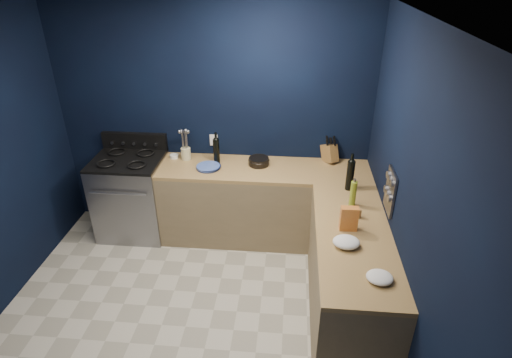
# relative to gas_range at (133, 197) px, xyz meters

# --- Properties ---
(floor) EXTENTS (3.50, 3.50, 0.02)m
(floor) POSITION_rel_gas_range_xyz_m (0.93, -1.42, -0.47)
(floor) COLOR #BBB5A4
(floor) RESTS_ON ground
(ceiling) EXTENTS (3.50, 3.50, 0.02)m
(ceiling) POSITION_rel_gas_range_xyz_m (0.93, -1.42, 2.15)
(ceiling) COLOR silver
(ceiling) RESTS_ON ground
(wall_back) EXTENTS (3.50, 0.02, 2.60)m
(wall_back) POSITION_rel_gas_range_xyz_m (0.93, 0.34, 0.84)
(wall_back) COLOR black
(wall_back) RESTS_ON ground
(wall_right) EXTENTS (0.02, 3.50, 2.60)m
(wall_right) POSITION_rel_gas_range_xyz_m (2.69, -1.42, 0.84)
(wall_right) COLOR black
(wall_right) RESTS_ON ground
(cab_back) EXTENTS (2.30, 0.63, 0.86)m
(cab_back) POSITION_rel_gas_range_xyz_m (1.53, 0.02, -0.03)
(cab_back) COLOR olive
(cab_back) RESTS_ON floor
(top_back) EXTENTS (2.30, 0.63, 0.04)m
(top_back) POSITION_rel_gas_range_xyz_m (1.53, 0.02, 0.42)
(top_back) COLOR brown
(top_back) RESTS_ON cab_back
(cab_right) EXTENTS (0.63, 1.67, 0.86)m
(cab_right) POSITION_rel_gas_range_xyz_m (2.37, -1.13, -0.03)
(cab_right) COLOR olive
(cab_right) RESTS_ON floor
(top_right) EXTENTS (0.63, 1.67, 0.04)m
(top_right) POSITION_rel_gas_range_xyz_m (2.37, -1.13, 0.42)
(top_right) COLOR brown
(top_right) RESTS_ON cab_right
(gas_range) EXTENTS (0.76, 0.66, 0.92)m
(gas_range) POSITION_rel_gas_range_xyz_m (0.00, 0.00, 0.00)
(gas_range) COLOR gray
(gas_range) RESTS_ON floor
(oven_door) EXTENTS (0.59, 0.02, 0.42)m
(oven_door) POSITION_rel_gas_range_xyz_m (0.00, -0.32, -0.01)
(oven_door) COLOR black
(oven_door) RESTS_ON gas_range
(cooktop) EXTENTS (0.76, 0.66, 0.03)m
(cooktop) POSITION_rel_gas_range_xyz_m (0.00, 0.00, 0.48)
(cooktop) COLOR black
(cooktop) RESTS_ON gas_range
(backguard) EXTENTS (0.76, 0.06, 0.20)m
(backguard) POSITION_rel_gas_range_xyz_m (0.00, 0.30, 0.58)
(backguard) COLOR black
(backguard) RESTS_ON gas_range
(spice_panel) EXTENTS (0.02, 0.28, 0.38)m
(spice_panel) POSITION_rel_gas_range_xyz_m (2.67, -0.87, 0.72)
(spice_panel) COLOR gray
(spice_panel) RESTS_ON wall_right
(wall_outlet) EXTENTS (0.09, 0.02, 0.13)m
(wall_outlet) POSITION_rel_gas_range_xyz_m (0.93, 0.32, 0.62)
(wall_outlet) COLOR white
(wall_outlet) RESTS_ON wall_back
(plate_stack) EXTENTS (0.29, 0.29, 0.03)m
(plate_stack) POSITION_rel_gas_range_xyz_m (0.92, -0.04, 0.46)
(plate_stack) COLOR #3D57AE
(plate_stack) RESTS_ON top_back
(ramekin) EXTENTS (0.12, 0.12, 0.04)m
(ramekin) POSITION_rel_gas_range_xyz_m (0.49, 0.19, 0.46)
(ramekin) COLOR white
(ramekin) RESTS_ON top_back
(utensil_crock) EXTENTS (0.12, 0.12, 0.14)m
(utensil_crock) POSITION_rel_gas_range_xyz_m (0.63, 0.17, 0.51)
(utensil_crock) COLOR beige
(utensil_crock) RESTS_ON top_back
(wine_bottle_back) EXTENTS (0.08, 0.08, 0.28)m
(wine_bottle_back) POSITION_rel_gas_range_xyz_m (1.00, 0.10, 0.58)
(wine_bottle_back) COLOR black
(wine_bottle_back) RESTS_ON top_back
(lemon_basket) EXTENTS (0.25, 0.25, 0.08)m
(lemon_basket) POSITION_rel_gas_range_xyz_m (1.47, 0.09, 0.48)
(lemon_basket) COLOR black
(lemon_basket) RESTS_ON top_back
(knife_block) EXTENTS (0.22, 0.25, 0.24)m
(knife_block) POSITION_rel_gas_range_xyz_m (2.24, 0.26, 0.54)
(knife_block) COLOR brown
(knife_block) RESTS_ON top_back
(wine_bottle_right) EXTENTS (0.08, 0.08, 0.30)m
(wine_bottle_right) POSITION_rel_gas_range_xyz_m (2.40, -0.36, 0.59)
(wine_bottle_right) COLOR black
(wine_bottle_right) RESTS_ON top_right
(oil_bottle) EXTENTS (0.07, 0.07, 0.25)m
(oil_bottle) POSITION_rel_gas_range_xyz_m (2.39, -0.67, 0.57)
(oil_bottle) COLOR olive
(oil_bottle) RESTS_ON top_right
(spice_jar_near) EXTENTS (0.06, 0.06, 0.10)m
(spice_jar_near) POSITION_rel_gas_range_xyz_m (2.29, -0.88, 0.49)
(spice_jar_near) COLOR olive
(spice_jar_near) RESTS_ON top_right
(spice_jar_far) EXTENTS (0.05, 0.05, 0.09)m
(spice_jar_far) POSITION_rel_gas_range_xyz_m (2.43, -0.86, 0.48)
(spice_jar_far) COLOR olive
(spice_jar_far) RESTS_ON top_right
(crouton_bag) EXTENTS (0.15, 0.07, 0.22)m
(crouton_bag) POSITION_rel_gas_range_xyz_m (2.32, -1.05, 0.55)
(crouton_bag) COLOR #A70D1E
(crouton_bag) RESTS_ON top_right
(towel_front) EXTENTS (0.26, 0.24, 0.08)m
(towel_front) POSITION_rel_gas_range_xyz_m (2.28, -1.29, 0.48)
(towel_front) COLOR white
(towel_front) RESTS_ON top_right
(towel_end) EXTENTS (0.23, 0.22, 0.06)m
(towel_end) POSITION_rel_gas_range_xyz_m (2.48, -1.67, 0.47)
(towel_end) COLOR white
(towel_end) RESTS_ON top_right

